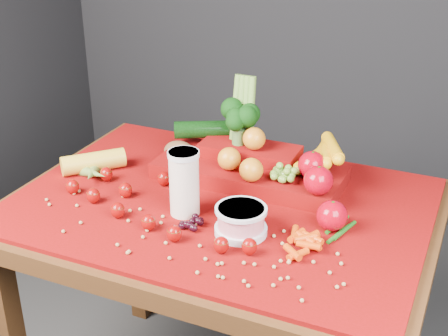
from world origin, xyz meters
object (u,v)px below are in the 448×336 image
at_px(table, 221,236).
at_px(milk_glass, 184,181).
at_px(yogurt_bowl, 241,220).
at_px(produce_mound, 259,161).

height_order(table, milk_glass, milk_glass).
bearing_deg(yogurt_bowl, table, 130.95).
height_order(table, produce_mound, produce_mound).
distance_m(table, yogurt_bowl, 0.22).
relative_size(table, produce_mound, 1.88).
distance_m(yogurt_bowl, produce_mound, 0.29).
height_order(yogurt_bowl, produce_mound, produce_mound).
bearing_deg(table, milk_glass, -122.37).
bearing_deg(milk_glass, table, 57.63).
bearing_deg(produce_mound, table, -106.22).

